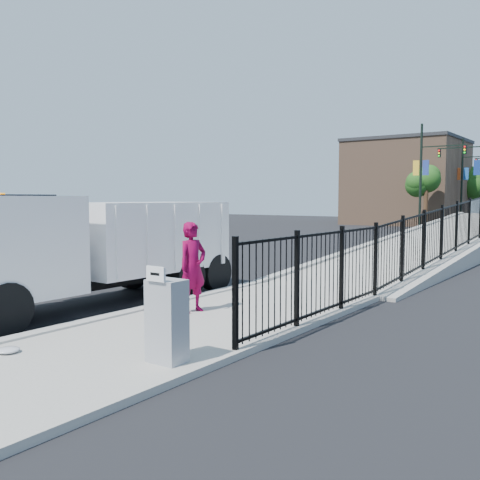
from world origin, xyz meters
The scene contains 16 objects.
ground centered at (0.00, 0.00, 0.00)m, with size 120.00×120.00×0.00m, color black.
sidewalk centered at (1.93, -2.00, 0.06)m, with size 3.55×12.00×0.12m, color #9E998E.
curb centered at (0.00, -2.00, 0.08)m, with size 0.30×12.00×0.16m, color #ADAAA3.
ramp centered at (2.12, 16.00, 0.00)m, with size 3.95×24.00×1.70m, color #9E998E.
iron_fence centered at (3.55, 12.00, 0.90)m, with size 0.10×28.00×1.80m, color black.
truck centered at (-1.71, -0.76, 1.50)m, with size 2.70×7.85×2.67m.
worker centered at (1.08, -0.18, 1.09)m, with size 0.71×0.47×1.95m, color maroon.
utility_cabinet centered at (3.10, -3.12, 0.75)m, with size 0.55×0.40×1.25m, color gray.
arrow_sign centered at (3.10, -3.34, 1.48)m, with size 0.35×0.04×0.22m, color white.
debris centered at (0.71, -4.25, 0.17)m, with size 0.36×0.36×0.09m, color silver.
light_pole_0 centered at (-3.35, 31.02, 4.36)m, with size 3.77×0.22×8.00m.
light_pole_1 centered at (-0.18, 33.04, 4.36)m, with size 3.78×0.22×8.00m.
light_pole_2 centered at (-3.30, 43.10, 4.36)m, with size 3.77×0.22×8.00m.
tree_0 centered at (-4.82, 36.38, 3.92)m, with size 2.27×2.27×5.13m.
tree_2 centered at (-4.24, 48.99, 3.97)m, with size 3.16×3.16×5.58m.
building centered at (-9.00, 44.00, 4.00)m, with size 10.00×10.00×8.00m, color #8C664C.
Camera 1 is at (8.57, -8.87, 2.58)m, focal length 40.00 mm.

